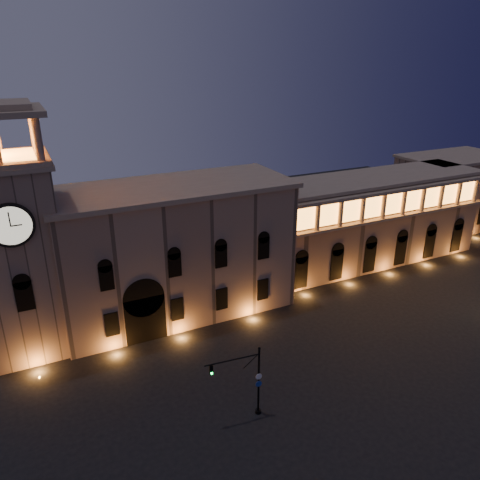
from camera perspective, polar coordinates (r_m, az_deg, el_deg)
The scene contains 6 objects.
ground at distance 50.17m, azimuth 3.35°, elevation -19.19°, with size 160.00×160.00×0.00m, color black.
government_building at distance 62.16m, azimuth -7.99°, elevation -1.24°, with size 30.80×12.80×17.60m.
clock_tower at distance 57.56m, azimuth -25.54°, elevation -1.17°, with size 9.80×9.80×32.40m.
colonnade_wing at distance 80.41m, azimuth 15.30°, elevation 2.48°, with size 40.60×11.50×14.50m.
secondary_building at distance 102.63m, azimuth 24.24°, elevation 5.26°, with size 20.00×12.00×14.00m, color #8A6C58.
traffic_light at distance 46.18m, azimuth 1.16°, elevation -16.85°, with size 5.59×0.93×7.69m.
Camera 1 is at (-18.92, -32.83, 32.88)m, focal length 35.00 mm.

